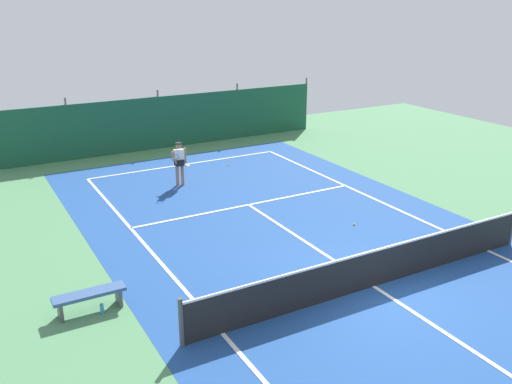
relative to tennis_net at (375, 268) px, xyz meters
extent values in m
plane|color=#4C8456|center=(0.00, 0.00, -0.51)|extent=(36.00, 36.00, 0.00)
cube|color=#1E478C|center=(0.00, 0.00, -0.51)|extent=(11.02, 26.60, 0.01)
cube|color=white|center=(0.00, 11.90, -0.50)|extent=(8.22, 0.10, 0.01)
cube|color=white|center=(-4.11, 0.00, -0.50)|extent=(0.10, 23.80, 0.01)
cube|color=white|center=(4.11, 0.00, -0.50)|extent=(0.10, 23.80, 0.01)
cube|color=white|center=(0.00, 6.40, -0.50)|extent=(8.22, 0.10, 0.01)
cube|color=white|center=(0.00, 0.00, -0.50)|extent=(0.10, 12.80, 0.01)
cube|color=white|center=(0.00, 11.75, -0.50)|extent=(0.10, 0.30, 0.01)
cube|color=black|center=(0.00, 0.00, -0.04)|extent=(9.92, 0.03, 0.95)
cube|color=white|center=(0.00, 0.00, 0.46)|extent=(9.92, 0.04, 0.05)
cylinder|color=#47474C|center=(-5.01, 0.00, 0.04)|extent=(0.10, 0.10, 1.10)
cylinder|color=#47474C|center=(5.01, 0.00, 0.04)|extent=(0.10, 0.10, 1.10)
cube|color=#195138|center=(0.00, 14.95, 0.69)|extent=(16.22, 0.06, 2.40)
cylinder|color=#595B60|center=(-4.05, 15.01, 0.84)|extent=(0.08, 0.08, 2.70)
cylinder|color=#595B60|center=(0.00, 15.01, 0.84)|extent=(0.08, 0.08, 2.70)
cylinder|color=#595B60|center=(4.05, 15.01, 0.84)|extent=(0.08, 0.08, 2.70)
cylinder|color=#595B60|center=(8.11, 15.01, 0.84)|extent=(0.08, 0.08, 2.70)
cube|color=#234C1E|center=(0.00, 15.55, 0.04)|extent=(14.60, 0.70, 1.10)
cylinder|color=#9E7051|center=(-1.13, 9.49, -0.10)|extent=(0.12, 0.12, 0.82)
cylinder|color=#9E7051|center=(-1.33, 9.51, -0.10)|extent=(0.12, 0.12, 0.82)
cylinder|color=black|center=(-1.23, 9.50, 0.39)|extent=(0.40, 0.40, 0.22)
cube|color=white|center=(-1.23, 9.50, 0.59)|extent=(0.38, 0.24, 0.56)
sphere|color=#9E7051|center=(-1.23, 9.50, 1.02)|extent=(0.22, 0.22, 0.22)
cylinder|color=black|center=(-1.23, 9.50, 1.11)|extent=(0.23, 0.23, 0.04)
cylinder|color=#9E7051|center=(-1.01, 9.48, 0.62)|extent=(0.09, 0.09, 0.58)
cylinder|color=#9E7051|center=(-1.48, 9.40, 0.62)|extent=(0.14, 0.53, 0.41)
cylinder|color=black|center=(-1.55, 9.11, 0.51)|extent=(0.06, 0.28, 0.13)
torus|color=teal|center=(-1.55, 9.11, 0.73)|extent=(0.32, 0.16, 0.29)
sphere|color=#CCDB33|center=(2.01, 3.25, -0.48)|extent=(0.07, 0.07, 0.07)
sphere|color=#CCDB33|center=(1.47, 10.86, -0.48)|extent=(0.07, 0.07, 0.07)
cube|color=navy|center=(0.77, 18.15, 0.21)|extent=(2.16, 4.34, 0.80)
cube|color=#2D333D|center=(0.77, 18.15, 0.89)|extent=(1.69, 2.02, 0.56)
cylinder|color=black|center=(1.78, 16.93, -0.19)|extent=(0.27, 0.66, 0.64)
cylinder|color=black|center=(-0.02, 16.77, -0.19)|extent=(0.27, 0.66, 0.64)
cylinder|color=black|center=(1.55, 19.52, -0.19)|extent=(0.27, 0.66, 0.64)
cylinder|color=black|center=(-0.24, 19.37, -0.19)|extent=(0.27, 0.66, 0.64)
cube|color=#335184|center=(-6.31, 2.23, -0.06)|extent=(1.60, 0.40, 0.08)
cube|color=#4C4C51|center=(-6.96, 2.23, -0.29)|extent=(0.08, 0.36, 0.45)
cube|color=#4C4C51|center=(-5.66, 2.23, -0.29)|extent=(0.08, 0.36, 0.45)
cylinder|color=#338CD8|center=(-6.11, 2.01, -0.39)|extent=(0.08, 0.08, 0.24)
camera|label=1|loc=(-8.37, -9.08, 6.21)|focal=38.92mm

